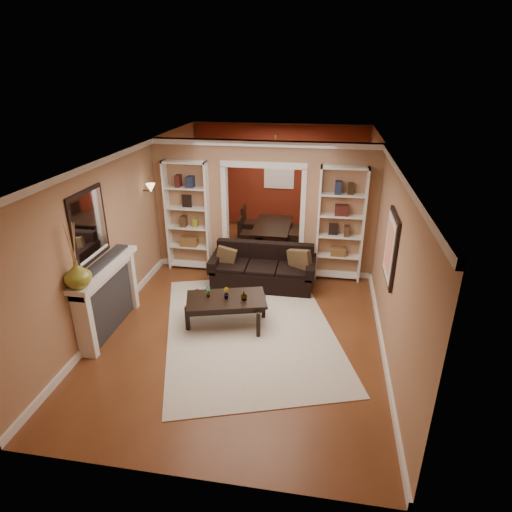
% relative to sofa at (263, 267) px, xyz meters
% --- Properties ---
extents(floor, '(8.00, 8.00, 0.00)m').
position_rel_sofa_xyz_m(floor, '(-0.10, -0.45, -0.40)').
color(floor, brown).
rests_on(floor, ground).
extents(ceiling, '(8.00, 8.00, 0.00)m').
position_rel_sofa_xyz_m(ceiling, '(-0.10, -0.45, 2.30)').
color(ceiling, white).
rests_on(ceiling, ground).
extents(wall_back, '(8.00, 0.00, 8.00)m').
position_rel_sofa_xyz_m(wall_back, '(-0.10, 3.55, 0.95)').
color(wall_back, '#A67957').
rests_on(wall_back, ground).
extents(wall_front, '(8.00, 0.00, 8.00)m').
position_rel_sofa_xyz_m(wall_front, '(-0.10, -4.45, 0.95)').
color(wall_front, '#A67957').
rests_on(wall_front, ground).
extents(wall_left, '(0.00, 8.00, 8.00)m').
position_rel_sofa_xyz_m(wall_left, '(-2.35, -0.45, 0.95)').
color(wall_left, '#A67957').
rests_on(wall_left, ground).
extents(wall_right, '(0.00, 8.00, 8.00)m').
position_rel_sofa_xyz_m(wall_right, '(2.15, -0.45, 0.95)').
color(wall_right, '#A67957').
rests_on(wall_right, ground).
extents(partition_wall, '(4.50, 0.15, 2.70)m').
position_rel_sofa_xyz_m(partition_wall, '(-0.10, 0.75, 0.95)').
color(partition_wall, '#A67957').
rests_on(partition_wall, floor).
extents(red_back_panel, '(4.44, 0.04, 2.64)m').
position_rel_sofa_xyz_m(red_back_panel, '(-0.10, 3.52, 0.92)').
color(red_back_panel, maroon).
rests_on(red_back_panel, floor).
extents(dining_window, '(0.78, 0.03, 0.98)m').
position_rel_sofa_xyz_m(dining_window, '(-0.10, 3.48, 1.15)').
color(dining_window, '#8CA5CC').
rests_on(dining_window, wall_back).
extents(area_rug, '(3.69, 4.38, 0.01)m').
position_rel_sofa_xyz_m(area_rug, '(0.02, -1.57, -0.39)').
color(area_rug, beige).
rests_on(area_rug, floor).
extents(sofa, '(2.03, 0.88, 0.80)m').
position_rel_sofa_xyz_m(sofa, '(0.00, 0.00, 0.00)').
color(sofa, black).
rests_on(sofa, floor).
extents(pillow_left, '(0.38, 0.12, 0.38)m').
position_rel_sofa_xyz_m(pillow_left, '(-0.72, -0.02, 0.18)').
color(pillow_left, brown).
rests_on(pillow_left, sofa).
extents(pillow_right, '(0.47, 0.35, 0.47)m').
position_rel_sofa_xyz_m(pillow_right, '(0.72, -0.02, 0.23)').
color(pillow_right, brown).
rests_on(pillow_right, sofa).
extents(coffee_table, '(1.43, 1.02, 0.49)m').
position_rel_sofa_xyz_m(coffee_table, '(-0.38, -1.48, -0.15)').
color(coffee_table, black).
rests_on(coffee_table, floor).
extents(plant_left, '(0.12, 0.12, 0.19)m').
position_rel_sofa_xyz_m(plant_left, '(-0.69, -1.48, 0.19)').
color(plant_left, '#336626').
rests_on(plant_left, coffee_table).
extents(plant_center, '(0.13, 0.13, 0.19)m').
position_rel_sofa_xyz_m(plant_center, '(-0.38, -1.48, 0.19)').
color(plant_center, '#336626').
rests_on(plant_center, coffee_table).
extents(plant_right, '(0.15, 0.15, 0.20)m').
position_rel_sofa_xyz_m(plant_right, '(-0.08, -1.48, 0.19)').
color(plant_right, '#336626').
rests_on(plant_right, coffee_table).
extents(bookshelf_left, '(0.90, 0.30, 2.30)m').
position_rel_sofa_xyz_m(bookshelf_left, '(-1.65, 0.58, 0.75)').
color(bookshelf_left, white).
rests_on(bookshelf_left, floor).
extents(bookshelf_right, '(0.90, 0.30, 2.30)m').
position_rel_sofa_xyz_m(bookshelf_right, '(1.45, 0.58, 0.75)').
color(bookshelf_right, white).
rests_on(bookshelf_right, floor).
extents(fireplace, '(0.32, 1.70, 1.16)m').
position_rel_sofa_xyz_m(fireplace, '(-2.19, -1.95, 0.18)').
color(fireplace, white).
rests_on(fireplace, floor).
extents(vase, '(0.43, 0.43, 0.39)m').
position_rel_sofa_xyz_m(vase, '(-2.19, -2.65, 0.96)').
color(vase, olive).
rests_on(vase, fireplace).
extents(mirror, '(0.03, 0.95, 1.10)m').
position_rel_sofa_xyz_m(mirror, '(-2.33, -1.95, 1.40)').
color(mirror, silver).
rests_on(mirror, wall_left).
extents(wall_sconce, '(0.18, 0.18, 0.22)m').
position_rel_sofa_xyz_m(wall_sconce, '(-2.25, 0.10, 1.43)').
color(wall_sconce, '#FFE0A5').
rests_on(wall_sconce, wall_left).
extents(framed_art, '(0.04, 0.85, 1.05)m').
position_rel_sofa_xyz_m(framed_art, '(2.11, -1.45, 1.15)').
color(framed_art, black).
rests_on(framed_art, wall_right).
extents(dining_table, '(1.53, 0.85, 0.54)m').
position_rel_sofa_xyz_m(dining_table, '(-0.05, 2.08, -0.13)').
color(dining_table, black).
rests_on(dining_table, floor).
extents(dining_chair_nw, '(0.51, 0.51, 0.78)m').
position_rel_sofa_xyz_m(dining_chair_nw, '(-0.60, 1.78, -0.01)').
color(dining_chair_nw, black).
rests_on(dining_chair_nw, floor).
extents(dining_chair_ne, '(0.59, 0.59, 0.92)m').
position_rel_sofa_xyz_m(dining_chair_ne, '(0.50, 1.78, 0.06)').
color(dining_chair_ne, black).
rests_on(dining_chair_ne, floor).
extents(dining_chair_sw, '(0.57, 0.57, 0.90)m').
position_rel_sofa_xyz_m(dining_chair_sw, '(-0.60, 2.38, 0.05)').
color(dining_chair_sw, black).
rests_on(dining_chair_sw, floor).
extents(dining_chair_se, '(0.41, 0.41, 0.79)m').
position_rel_sofa_xyz_m(dining_chair_se, '(0.50, 2.38, -0.00)').
color(dining_chair_se, black).
rests_on(dining_chair_se, floor).
extents(chandelier, '(0.50, 0.50, 0.30)m').
position_rel_sofa_xyz_m(chandelier, '(-0.10, 2.25, 1.62)').
color(chandelier, '#362B18').
rests_on(chandelier, ceiling).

